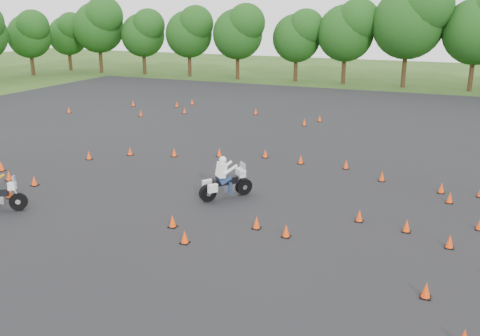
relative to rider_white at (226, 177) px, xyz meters
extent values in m
plane|color=#2D5119|center=(0.38, -3.35, -0.96)|extent=(140.00, 140.00, 0.00)
plane|color=black|center=(0.38, 2.65, -0.95)|extent=(62.00, 62.00, 0.00)
cone|color=#FD430A|center=(-12.57, 18.25, -0.73)|extent=(0.26, 0.26, 0.45)
cone|color=#FD430A|center=(-0.35, 17.15, -0.73)|extent=(0.26, 0.26, 0.45)
cone|color=#FD430A|center=(8.46, 4.22, -0.73)|extent=(0.26, 0.26, 0.45)
cone|color=#FD430A|center=(3.83, 6.28, -0.73)|extent=(0.26, 0.26, 0.45)
cone|color=#FD430A|center=(-16.09, 17.24, -0.73)|extent=(0.26, 0.26, 0.45)
cone|color=#FD430A|center=(-3.04, 5.91, -0.73)|extent=(0.26, 0.26, 0.45)
cone|color=#FD430A|center=(8.84, 3.03, -0.73)|extent=(0.26, 0.26, 0.45)
cone|color=#FD430A|center=(-8.48, -3.58, -0.73)|extent=(0.26, 0.26, 0.45)
cone|color=#FD430A|center=(-0.98, 15.39, -0.73)|extent=(0.26, 0.26, 0.45)
cone|color=#FD430A|center=(1.46, 6.25, -0.73)|extent=(0.26, 0.26, 0.45)
cone|color=#FD430A|center=(5.75, -0.44, -0.73)|extent=(0.26, 0.26, 0.45)
cone|color=#FD430A|center=(-0.65, 6.66, -0.73)|extent=(0.26, 0.26, 0.45)
cone|color=#FD430A|center=(8.52, -5.32, -0.73)|extent=(0.26, 0.26, 0.45)
cone|color=#FD430A|center=(-10.39, -1.74, -0.73)|extent=(0.26, 0.26, 0.45)
cone|color=#FD430A|center=(9.97, 0.46, -0.73)|extent=(0.26, 0.26, 0.45)
cone|color=#FD430A|center=(-8.73, -1.88, -0.73)|extent=(0.26, 0.26, 0.45)
cone|color=#FD430A|center=(-11.92, -0.70, -0.73)|extent=(0.26, 0.26, 0.45)
cone|color=#FD430A|center=(-13.15, 13.82, -0.73)|extent=(0.26, 0.26, 0.45)
cone|color=#FD430A|center=(3.63, -2.88, -0.73)|extent=(0.26, 0.26, 0.45)
cone|color=#FD430A|center=(9.01, -1.61, -0.73)|extent=(0.26, 0.26, 0.45)
cone|color=#FD430A|center=(-7.68, 4.26, -0.73)|extent=(0.26, 0.26, 0.45)
cone|color=#FD430A|center=(2.40, -2.58, -0.73)|extent=(0.26, 0.26, 0.45)
cone|color=#FD430A|center=(-9.23, 2.68, -0.73)|extent=(0.26, 0.26, 0.45)
cone|color=#FD430A|center=(5.80, 4.93, -0.73)|extent=(0.26, 0.26, 0.45)
cone|color=#FD430A|center=(0.57, -4.73, -0.73)|extent=(0.26, 0.26, 0.45)
cone|color=#FD430A|center=(-10.68, 16.07, -0.73)|extent=(0.26, 0.26, 0.45)
cone|color=#FD430A|center=(-19.01, 12.83, -0.73)|extent=(0.26, 0.26, 0.45)
cone|color=#FD430A|center=(-5.31, 4.96, -0.73)|extent=(0.26, 0.26, 0.45)
cone|color=#FD430A|center=(-5.52, 17.87, -0.73)|extent=(0.26, 0.26, 0.45)
cone|color=#FD430A|center=(-11.99, 19.83, -0.73)|extent=(0.26, 0.26, 0.45)
cone|color=#FD430A|center=(-0.52, -3.65, -0.73)|extent=(0.26, 0.26, 0.45)
cone|color=#FD430A|center=(7.52, -0.77, -0.73)|extent=(0.26, 0.26, 0.45)
camera|label=1|loc=(8.85, -19.58, 6.84)|focal=40.00mm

